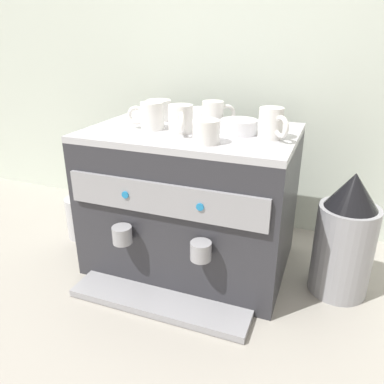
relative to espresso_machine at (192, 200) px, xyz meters
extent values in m
plane|color=#9E998E|center=(0.00, 0.00, -0.22)|extent=(4.00, 4.00, 0.00)
cube|color=silver|center=(0.00, 0.38, 0.27)|extent=(2.80, 0.03, 0.98)
cube|color=#2D2D33|center=(0.00, 0.00, -0.01)|extent=(0.62, 0.42, 0.43)
cube|color=#B7B7BC|center=(0.00, 0.00, 0.22)|extent=(0.62, 0.42, 0.02)
cube|color=#939399|center=(0.00, -0.21, 0.09)|extent=(0.57, 0.01, 0.09)
cylinder|color=#1E7AB7|center=(-0.11, -0.22, 0.09)|extent=(0.02, 0.01, 0.02)
cylinder|color=#1E7AB7|center=(0.11, -0.22, 0.09)|extent=(0.02, 0.01, 0.02)
cube|color=#939399|center=(0.00, -0.26, -0.21)|extent=(0.53, 0.12, 0.02)
cylinder|color=#939399|center=(-0.12, -0.24, -0.03)|extent=(0.06, 0.06, 0.05)
cylinder|color=#939399|center=(0.12, -0.24, -0.03)|extent=(0.06, 0.06, 0.05)
cylinder|color=white|center=(0.05, 0.04, 0.27)|extent=(0.06, 0.06, 0.08)
torus|color=white|center=(0.09, 0.07, 0.27)|extent=(0.05, 0.04, 0.06)
cylinder|color=white|center=(0.24, -0.02, 0.27)|extent=(0.07, 0.07, 0.08)
torus|color=white|center=(0.27, -0.05, 0.27)|extent=(0.05, 0.05, 0.06)
cylinder|color=white|center=(-0.15, 0.09, 0.26)|extent=(0.08, 0.08, 0.06)
torus|color=white|center=(-0.19, 0.13, 0.26)|extent=(0.05, 0.05, 0.05)
cylinder|color=white|center=(0.09, -0.13, 0.26)|extent=(0.07, 0.07, 0.06)
torus|color=white|center=(0.07, -0.09, 0.26)|extent=(0.03, 0.05, 0.05)
cylinder|color=white|center=(-0.11, -0.03, 0.27)|extent=(0.07, 0.07, 0.08)
torus|color=white|center=(-0.16, -0.04, 0.27)|extent=(0.06, 0.03, 0.06)
cylinder|color=white|center=(-0.02, -0.04, 0.27)|extent=(0.07, 0.07, 0.08)
torus|color=white|center=(0.01, -0.09, 0.27)|extent=(0.04, 0.06, 0.06)
cylinder|color=white|center=(0.14, 0.01, 0.25)|extent=(0.11, 0.11, 0.04)
cylinder|color=white|center=(0.14, 0.01, 0.23)|extent=(0.06, 0.06, 0.01)
cylinder|color=white|center=(-0.02, 0.13, 0.25)|extent=(0.12, 0.12, 0.04)
cylinder|color=white|center=(-0.02, 0.13, 0.23)|extent=(0.07, 0.07, 0.01)
cylinder|color=#939399|center=(0.47, 0.01, -0.09)|extent=(0.17, 0.17, 0.28)
cone|color=black|center=(0.47, 0.01, 0.10)|extent=(0.14, 0.14, 0.10)
cylinder|color=#B7B7BC|center=(-0.45, 0.01, -0.15)|extent=(0.11, 0.11, 0.16)
camera|label=1|loc=(0.40, -1.03, 0.49)|focal=35.32mm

